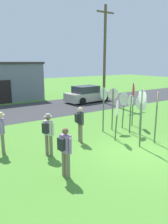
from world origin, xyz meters
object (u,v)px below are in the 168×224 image
Objects in this scene: stop_sign_far_back at (124,104)px; person_in_blue at (48,132)px; stop_sign_rear_right at (157,109)px; person_with_sunhat at (80,122)px; stop_sign_nearest at (113,102)px; stop_sign_leaning_right at (133,96)px; stop_sign_leaning_left at (131,108)px; utility_pole at (105,54)px; stop_sign_tallest at (117,113)px; stop_sign_low_front at (141,108)px; person_on_left at (65,149)px; stop_sign_center_cluster at (104,102)px; parked_car_on_street at (87,95)px; stop_sign_rear_left at (142,109)px; person_holding_notes at (1,130)px.

stop_sign_far_back is 1.16× the size of person_in_blue.
stop_sign_rear_right is 1.44× the size of person_with_sunhat.
person_in_blue is (-4.45, -1.21, -0.54)m from stop_sign_nearest.
stop_sign_nearest is at bearing 178.20° from stop_sign_leaning_right.
stop_sign_leaning_left is 1.55m from stop_sign_leaning_right.
person_in_blue is at bearing 162.55° from stop_sign_rear_right.
stop_sign_nearest is (-0.27, 2.69, -0.06)m from stop_sign_rear_right.
person_with_sunhat is (-7.36, -7.24, -3.38)m from utility_pole.
stop_sign_leaning_left is at bearing 17.27° from stop_sign_tallest.
stop_sign_rear_right is at bearing -106.88° from stop_sign_low_front.
stop_sign_leaning_right is 6.13m from person_in_blue.
stop_sign_center_cluster is at bearing 37.05° from person_on_left.
stop_sign_center_cluster is 4.05m from person_in_blue.
person_on_left is (-5.48, -2.99, -0.39)m from stop_sign_far_back.
stop_sign_low_front is at bearing -2.55° from person_in_blue.
utility_pole reaches higher than parked_car_on_street.
utility_pole is 10.73m from stop_sign_rear_right.
stop_sign_leaning_left is at bearing 57.71° from stop_sign_rear_left.
stop_sign_low_front is 1.24× the size of person_on_left.
person_on_left is (-4.74, -3.08, -0.56)m from stop_sign_nearest.
person_in_blue is at bearing -169.00° from stop_sign_leaning_right.
person_in_blue is at bearing -162.53° from person_with_sunhat.
person_holding_notes is (-10.74, -6.52, -3.36)m from utility_pole.
stop_sign_far_back is at bearing -121.15° from utility_pole.
person_with_sunhat is (-1.57, 0.80, -0.36)m from stop_sign_tallest.
utility_pole is 4.95× the size of person_on_left.
stop_sign_leaning_left is 0.98× the size of stop_sign_low_front.
stop_sign_nearest is 1.58m from stop_sign_low_front.
stop_sign_center_cluster is at bearing -1.03° from person_holding_notes.
utility_pole reaches higher than stop_sign_rear_right.
person_with_sunhat is (-3.30, -0.52, -0.39)m from stop_sign_far_back.
stop_sign_tallest is at bearing -125.74° from utility_pole.
stop_sign_leaning_right reaches higher than stop_sign_leaning_left.
person_holding_notes is (-6.29, 1.10, -0.36)m from stop_sign_leaning_left.
stop_sign_rear_right is 4.98m from person_in_blue.
stop_sign_leaning_left is 1.18× the size of person_holding_notes.
parked_car_on_street is at bearing 71.33° from stop_sign_rear_right.
stop_sign_rear_left reaches higher than parked_car_on_street.
stop_sign_low_front is at bearing -117.29° from utility_pole.
stop_sign_rear_left reaches higher than stop_sign_rear_right.
person_holding_notes is (-9.76, -7.76, 0.32)m from parked_car_on_street.
stop_sign_leaning_right reaches higher than stop_sign_rear_right.
stop_sign_rear_right reaches higher than stop_sign_center_cluster.
stop_sign_far_back is at bearing 79.55° from stop_sign_rear_right.
person_on_left is at bearing -69.55° from person_holding_notes.
stop_sign_tallest is at bearing -151.44° from stop_sign_leaning_right.
person_with_sunhat is at bearing 172.52° from stop_sign_leaning_left.
person_holding_notes is 1.03× the size of person_with_sunhat.
stop_sign_tallest is at bearing -103.61° from stop_sign_center_cluster.
person_holding_notes is (-1.48, 1.32, 0.00)m from person_in_blue.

